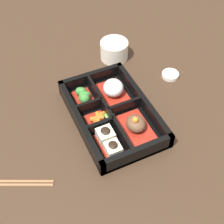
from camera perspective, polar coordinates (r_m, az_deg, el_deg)
ground_plane at (r=0.85m, az=0.00°, el=-1.11°), size 3.00×3.00×0.00m
bento_base at (r=0.84m, az=0.00°, el=-0.89°), size 0.30×0.20×0.01m
bento_rim at (r=0.83m, az=-0.19°, el=-0.14°), size 0.30×0.20×0.05m
bowl_rice at (r=0.87m, az=0.24°, el=4.16°), size 0.12×0.07×0.05m
bowl_stew at (r=0.80m, az=4.36°, el=-2.39°), size 0.12×0.07×0.05m
bowl_greens at (r=0.87m, az=-5.27°, el=2.92°), size 0.07×0.05×0.03m
bowl_carrots at (r=0.82m, az=-2.77°, el=-1.20°), size 0.05×0.06×0.02m
bowl_tofu at (r=0.77m, az=-0.59°, el=-5.32°), size 0.08×0.05×0.04m
bowl_pickles at (r=0.83m, az=-0.57°, el=-0.75°), size 0.04×0.03×0.01m
tea_cup at (r=1.01m, az=0.40°, el=11.31°), size 0.09×0.09×0.06m
chopsticks at (r=0.78m, az=-19.15°, el=-12.04°), size 0.11×0.21×0.01m
sauce_dish at (r=0.97m, az=10.61°, el=6.70°), size 0.05×0.05×0.01m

